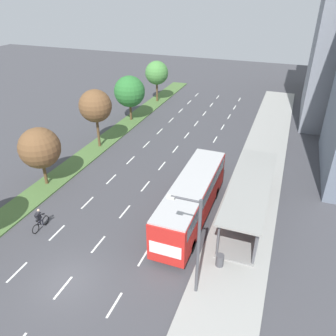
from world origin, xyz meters
TOP-DOWN VIEW (x-y plane):
  - ground_plane at (0.00, 0.00)m, footprint 140.00×140.00m
  - median_strip at (-8.30, 20.00)m, footprint 2.60×52.00m
  - sidewalk_right at (9.25, 20.00)m, footprint 4.50×52.00m
  - lane_divider_left at (-3.50, 17.83)m, footprint 0.14×46.65m
  - lane_divider_center at (0.00, 17.83)m, footprint 0.14×46.65m
  - lane_divider_right at (3.50, 17.83)m, footprint 0.14×46.65m
  - bus_shelter at (9.53, 10.55)m, footprint 2.90×11.42m
  - bus at (5.25, 8.66)m, footprint 2.54×11.29m
  - cyclist at (-4.89, 3.57)m, footprint 0.46×1.82m
  - median_tree_second at (-8.54, 8.87)m, footprint 3.58×3.58m
  - median_tree_third at (-8.14, 17.47)m, footprint 3.46×3.46m
  - median_tree_fourth at (-8.45, 26.06)m, footprint 3.95×3.95m
  - median_tree_fifth at (-8.22, 34.66)m, footprint 3.42×3.42m
  - streetlight at (7.42, 1.99)m, footprint 1.91×0.24m
  - trash_bin at (8.45, 4.47)m, footprint 0.52×0.52m

SIDE VIEW (x-z plane):
  - ground_plane at x=0.00m, z-range 0.00..0.00m
  - lane_divider_left at x=-3.50m, z-range 0.00..0.01m
  - lane_divider_center at x=0.00m, z-range 0.00..0.01m
  - lane_divider_right at x=3.50m, z-range 0.00..0.01m
  - median_strip at x=-8.30m, z-range 0.00..0.12m
  - sidewalk_right at x=9.25m, z-range 0.00..0.15m
  - trash_bin at x=8.45m, z-range 0.15..1.00m
  - cyclist at x=-4.89m, z-range -0.06..1.65m
  - bus_shelter at x=9.53m, z-range 0.44..3.30m
  - bus at x=5.25m, z-range 0.38..3.75m
  - median_tree_second at x=-8.54m, z-range 0.99..6.34m
  - streetlight at x=7.42m, z-range 0.64..7.14m
  - median_tree_fourth at x=-8.45m, z-range 1.02..6.80m
  - median_tree_fifth at x=-8.22m, z-range 1.39..7.39m
  - median_tree_third at x=-8.14m, z-range 1.55..7.92m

